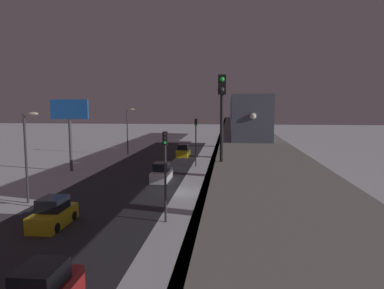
{
  "coord_description": "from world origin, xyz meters",
  "views": [
    {
      "loc": [
        -4.71,
        32.85,
        8.22
      ],
      "look_at": [
        0.89,
        -21.47,
        2.18
      ],
      "focal_mm": 33.48,
      "sensor_mm": 36.0,
      "label": 1
    }
  ],
  "objects": [
    {
      "name": "elevated_railway",
      "position": [
        -6.26,
        -0.0,
        4.82
      ],
      "size": [
        5.0,
        89.03,
        5.59
      ],
      "color": "gray",
      "rests_on": "ground_plane"
    },
    {
      "name": "avenue_asphalt",
      "position": [
        5.75,
        0.0,
        0.0
      ],
      "size": [
        11.0,
        89.03,
        0.01
      ],
      "primitive_type": "cube",
      "color": "#28282D",
      "rests_on": "ground_plane"
    },
    {
      "name": "subway_train",
      "position": [
        -6.35,
        -28.89,
        7.37
      ],
      "size": [
        2.94,
        74.07,
        3.4
      ],
      "color": "#4C5160",
      "rests_on": "elevated_railway"
    },
    {
      "name": "sedan_yellow_2",
      "position": [
        2.55,
        -23.74,
        0.8
      ],
      "size": [
        1.8,
        4.48,
        1.97
      ],
      "rotation": [
        0.0,
        0.0,
        3.14
      ],
      "color": "gold",
      "rests_on": "ground_plane"
    },
    {
      "name": "street_lamp_near",
      "position": [
        11.82,
        5.0,
        4.81
      ],
      "size": [
        1.35,
        0.44,
        7.65
      ],
      "color": "#38383D",
      "rests_on": "ground_plane"
    },
    {
      "name": "traffic_light_mid",
      "position": [
        -0.35,
        -14.43,
        4.2
      ],
      "size": [
        0.32,
        0.44,
        6.4
      ],
      "color": "#2D2D2D",
      "rests_on": "ground_plane"
    },
    {
      "name": "street_lamp_far",
      "position": [
        11.82,
        -25.0,
        4.81
      ],
      "size": [
        1.35,
        0.44,
        7.65
      ],
      "color": "#38383D",
      "rests_on": "ground_plane"
    },
    {
      "name": "commercial_billboard",
      "position": [
        14.85,
        -9.53,
        6.83
      ],
      "size": [
        4.8,
        0.36,
        8.9
      ],
      "color": "#4C4C51",
      "rests_on": "ground_plane"
    },
    {
      "name": "sedan_yellow",
      "position": [
        7.15,
        10.23,
        0.78
      ],
      "size": [
        1.91,
        4.17,
        1.97
      ],
      "color": "gold",
      "rests_on": "ground_plane"
    },
    {
      "name": "traffic_light_near",
      "position": [
        -0.35,
        8.69,
        4.2
      ],
      "size": [
        0.32,
        0.44,
        6.4
      ],
      "color": "#2D2D2D",
      "rests_on": "ground_plane"
    },
    {
      "name": "ground_plane",
      "position": [
        0.0,
        0.0,
        0.0
      ],
      "size": [
        240.0,
        240.0,
        0.0
      ],
      "primitive_type": "plane",
      "color": "silver"
    },
    {
      "name": "sedan_white",
      "position": [
        2.55,
        -5.1,
        0.8
      ],
      "size": [
        1.8,
        4.29,
        1.97
      ],
      "rotation": [
        0.0,
        0.0,
        3.14
      ],
      "color": "silver",
      "rests_on": "ground_plane"
    },
    {
      "name": "rail_signal",
      "position": [
        -4.39,
        16.31,
        8.32
      ],
      "size": [
        0.36,
        0.41,
        4.0
      ],
      "color": "black",
      "rests_on": "elevated_railway"
    }
  ]
}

